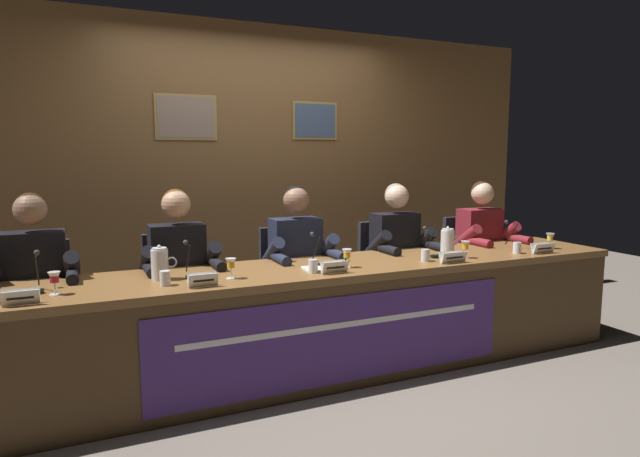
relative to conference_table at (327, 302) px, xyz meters
name	(u,v)px	position (x,y,z in m)	size (l,w,h in m)	color
ground_plane	(320,371)	(0.00, 0.12, -0.52)	(12.00, 12.00, 0.00)	#70665B
wall_back_panelled	(252,174)	(0.00, 1.59, 0.79)	(5.79, 0.14, 2.60)	brown
conference_table	(327,302)	(0.00, 0.00, 0.00)	(4.59, 0.75, 0.74)	brown
chair_far_left	(39,316)	(-1.72, 0.68, -0.06)	(0.44, 0.45, 0.92)	black
panelist_far_left	(34,280)	(-1.72, 0.48, 0.21)	(0.51, 0.48, 1.25)	black
nameplate_far_left	(21,297)	(-1.74, -0.16, 0.26)	(0.17, 0.06, 0.08)	white
juice_glass_far_left	(54,279)	(-1.59, -0.01, 0.31)	(0.06, 0.06, 0.12)	white
microphone_far_left	(38,278)	(-1.67, 0.10, 0.30)	(0.06, 0.17, 0.22)	black
chair_left	(176,301)	(-0.86, 0.68, -0.06)	(0.44, 0.45, 0.92)	black
panelist_left	(180,268)	(-0.86, 0.48, 0.21)	(0.51, 0.48, 1.25)	black
nameplate_left	(203,280)	(-0.84, -0.15, 0.26)	(0.16, 0.06, 0.08)	white
juice_glass_left	(231,265)	(-0.64, -0.02, 0.31)	(0.06, 0.06, 0.12)	white
water_cup_left	(165,279)	(-1.03, -0.03, 0.26)	(0.06, 0.06, 0.08)	silver
microphone_left	(189,265)	(-0.86, 0.13, 0.30)	(0.06, 0.17, 0.22)	black
chair_center	(290,289)	(0.00, 0.68, -0.06)	(0.44, 0.45, 0.92)	black
panelist_center	(300,258)	(0.00, 0.48, 0.21)	(0.51, 0.48, 1.25)	black
nameplate_center	(334,267)	(-0.02, -0.14, 0.26)	(0.17, 0.06, 0.08)	white
juice_glass_center	(347,255)	(0.13, -0.01, 0.31)	(0.06, 0.06, 0.12)	white
water_cup_center	(313,267)	(-0.13, -0.07, 0.26)	(0.06, 0.06, 0.08)	silver
microphone_center	(317,255)	(-0.01, 0.13, 0.30)	(0.06, 0.17, 0.22)	black
chair_right	(386,279)	(0.86, 0.68, -0.06)	(0.44, 0.45, 0.92)	black
panelist_right	(400,249)	(0.86, 0.48, 0.21)	(0.51, 0.48, 1.25)	black
nameplate_right	(453,257)	(0.87, -0.17, 0.26)	(0.20, 0.06, 0.08)	white
juice_glass_right	(465,246)	(1.05, -0.07, 0.31)	(0.06, 0.06, 0.12)	white
water_cup_right	(425,256)	(0.73, -0.05, 0.26)	(0.06, 0.06, 0.08)	silver
microphone_right	(431,247)	(0.86, 0.08, 0.30)	(0.06, 0.17, 0.22)	black
chair_far_right	(469,270)	(1.72, 0.68, -0.06)	(0.44, 0.45, 0.92)	black
panelist_far_right	(486,242)	(1.72, 0.48, 0.21)	(0.51, 0.48, 1.25)	black
nameplate_far_right	(543,248)	(1.71, -0.15, 0.26)	(0.19, 0.06, 0.08)	white
juice_glass_far_right	(550,238)	(1.92, -0.03, 0.31)	(0.06, 0.06, 0.12)	white
water_cup_far_right	(517,248)	(1.53, -0.08, 0.26)	(0.06, 0.06, 0.08)	silver
microphone_far_right	(513,239)	(1.68, 0.11, 0.30)	(0.06, 0.17, 0.22)	black
water_pitcher_left_side	(160,264)	(-1.03, 0.13, 0.32)	(0.15, 0.10, 0.21)	silver
water_pitcher_right_side	(448,242)	(1.03, 0.11, 0.32)	(0.15, 0.10, 0.21)	silver
document_stack_center	(320,268)	(-0.05, 0.01, 0.23)	(0.22, 0.17, 0.01)	white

